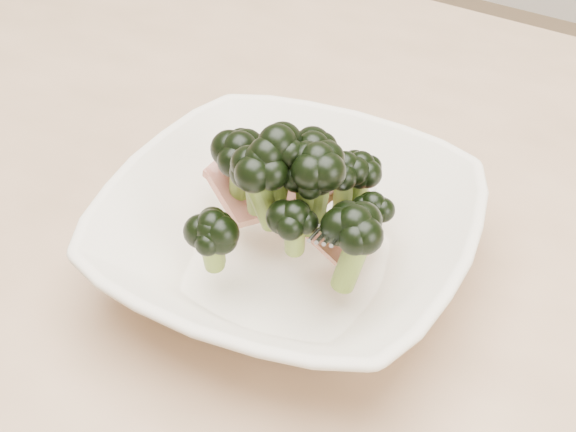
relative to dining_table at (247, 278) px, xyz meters
name	(u,v)px	position (x,y,z in m)	size (l,w,h in m)	color
dining_table	(247,278)	(0.00, 0.00, 0.00)	(1.20, 0.80, 0.75)	tan
broccoli_dish	(288,228)	(0.08, -0.06, 0.14)	(0.28, 0.28, 0.13)	#F2E5CD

